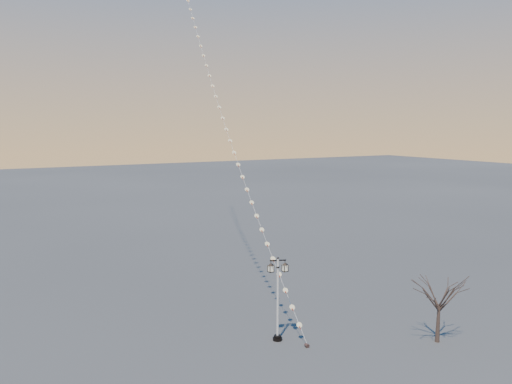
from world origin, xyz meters
TOP-DOWN VIEW (x-y plane):
  - ground at (0.00, 0.00)m, footprint 300.00×300.00m
  - street_lamp at (-1.17, 3.66)m, footprint 1.27×0.76m
  - bare_tree at (7.22, -1.24)m, footprint 2.60×2.60m
  - kite_train at (2.50, 20.17)m, footprint 5.89×36.98m

SIDE VIEW (x-z plane):
  - ground at x=0.00m, z-range 0.00..0.00m
  - street_lamp at x=-1.17m, z-range 0.28..5.50m
  - bare_tree at x=7.22m, z-range 0.84..5.15m
  - kite_train at x=2.50m, z-range -0.07..34.74m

